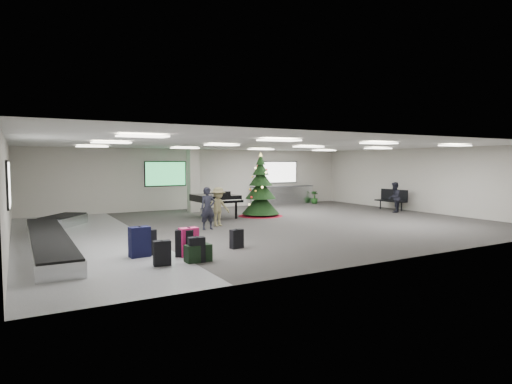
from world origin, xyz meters
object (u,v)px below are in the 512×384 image
baggage_carousel (52,236)px  potted_plant_left (255,200)px  service_counter (282,195)px  christmas_tree (261,194)px  pink_suitcase (189,242)px  traveler_b (218,207)px  potted_plant_right (314,197)px  traveler_bench (394,197)px  traveler_a (208,208)px  grand_piano (216,199)px  bench (392,198)px

baggage_carousel → potted_plant_left: size_ratio=11.71×
baggage_carousel → service_counter: bearing=27.7°
service_counter → christmas_tree: (-3.90, -4.18, 0.47)m
baggage_carousel → pink_suitcase: bearing=-52.2°
pink_suitcase → traveler_b: traveler_b is taller
baggage_carousel → potted_plant_left: (10.52, 5.94, 0.20)m
potted_plant_left → potted_plant_right: potted_plant_left is taller
traveler_b → potted_plant_right: bearing=22.2°
christmas_tree → potted_plant_right: 6.82m
service_counter → traveler_bench: 6.76m
service_counter → pink_suitcase: service_counter is taller
potted_plant_right → traveler_a: bearing=-147.6°
potted_plant_left → potted_plant_right: (4.22, 0.16, -0.03)m
christmas_tree → traveler_a: size_ratio=1.88×
baggage_carousel → potted_plant_right: size_ratio=12.65×
grand_piano → traveler_bench: bearing=-18.4°
pink_suitcase → grand_piano: (3.82, 6.82, 0.49)m
pink_suitcase → traveler_a: traveler_a is taller
traveler_bench → traveler_a: bearing=-32.9°
pink_suitcase → traveler_bench: size_ratio=0.52×
traveler_b → traveler_bench: (9.49, -0.16, -0.01)m
potted_plant_left → service_counter: bearing=18.9°
pink_suitcase → traveler_a: 4.56m
baggage_carousel → pink_suitcase: 4.93m
service_counter → grand_piano: grand_piano is taller
traveler_a → christmas_tree: bearing=36.3°
christmas_tree → potted_plant_right: christmas_tree is taller
service_counter → potted_plant_right: size_ratio=5.28×
grand_piano → traveler_bench: (8.58, -2.44, -0.12)m
service_counter → traveler_bench: (2.58, -6.24, 0.21)m
baggage_carousel → potted_plant_right: bearing=22.5°
christmas_tree → traveler_b: christmas_tree is taller
traveler_a → traveler_b: 0.90m
bench → traveler_a: size_ratio=1.10×
pink_suitcase → potted_plant_left: (7.50, 9.83, 0.03)m
potted_plant_right → pink_suitcase: bearing=-139.5°
bench → traveler_b: 10.34m
service_counter → bench: (3.40, -5.34, 0.06)m
baggage_carousel → christmas_tree: 9.34m
grand_piano → traveler_b: bearing=-114.2°
grand_piano → potted_plant_right: 8.52m
traveler_a → baggage_carousel: bearing=-176.9°
baggage_carousel → pink_suitcase: size_ratio=12.39×
baggage_carousel → service_counter: 14.50m
pink_suitcase → traveler_a: (2.22, 3.96, 0.41)m
pink_suitcase → traveler_a: size_ratio=0.50×
traveler_bench → potted_plant_right: size_ratio=1.97×
bench → traveler_b: bearing=-179.7°
baggage_carousel → potted_plant_left: potted_plant_left is taller
pink_suitcase → potted_plant_left: size_ratio=0.95×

